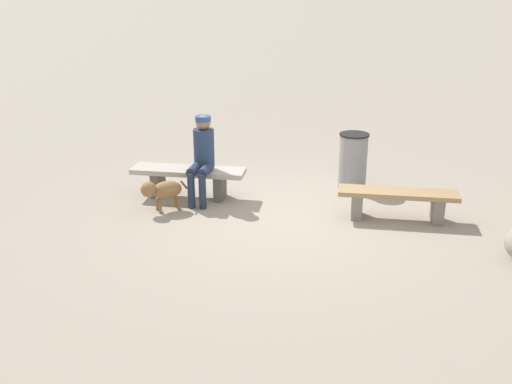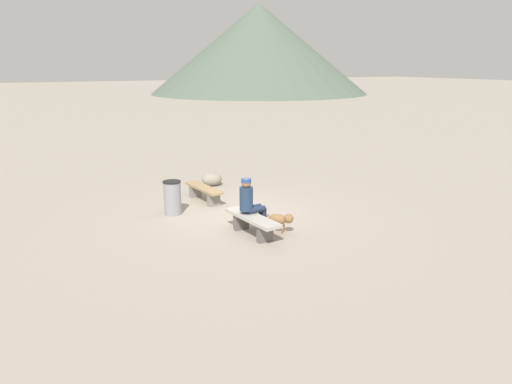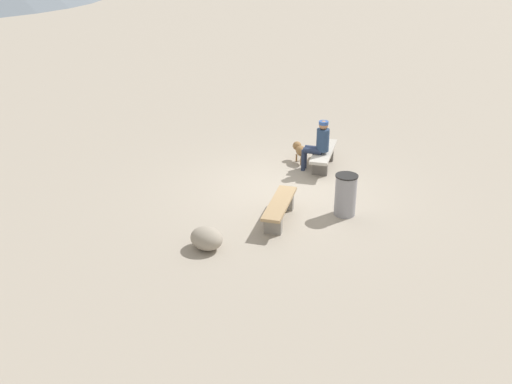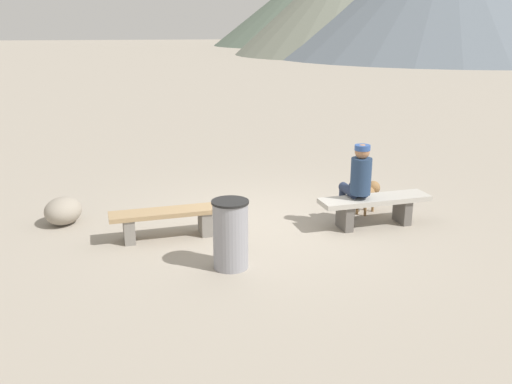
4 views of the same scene
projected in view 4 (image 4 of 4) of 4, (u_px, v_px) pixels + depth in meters
ground at (270, 225)px, 8.96m from camera, size 210.00×210.00×0.06m
bench_left at (167, 219)px, 8.28m from camera, size 1.72×0.58×0.43m
bench_right at (375, 205)px, 8.76m from camera, size 1.83×0.65×0.47m
seated_person at (358, 178)px, 8.65m from camera, size 0.36×0.68×1.33m
dog at (368, 193)px, 9.42m from camera, size 0.58×0.56×0.49m
trash_bin at (231, 234)px, 7.22m from camera, size 0.49×0.49×0.92m
boulder at (63, 211)px, 8.88m from camera, size 0.73×0.80×0.44m
distant_peak_0 at (320, 3)px, 78.68m from camera, size 30.17×30.17×11.52m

